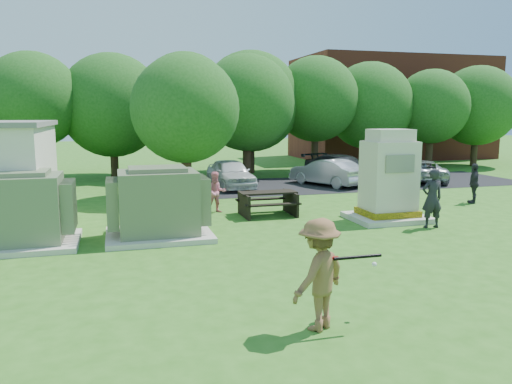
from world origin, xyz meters
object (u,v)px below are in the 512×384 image
object	(u,v)px
generator_cabinet	(389,181)
person_walking_right	(474,183)
person_by_generator	(432,198)
car_dark	(343,169)
car_silver_a	(327,172)
picnic_table	(268,201)
transformer_left	(19,211)
person_at_picnic	(216,192)
car_silver_b	(421,171)
batter	(319,274)
transformer_right	(158,205)
car_white	(231,173)

from	to	relation	value
generator_cabinet	person_walking_right	bearing A→B (deg)	21.18
person_by_generator	car_dark	size ratio (longest dim) A/B	0.38
car_silver_a	car_dark	distance (m)	1.60
person_by_generator	person_walking_right	bearing A→B (deg)	-137.14
picnic_table	person_walking_right	world-z (taller)	person_walking_right
car_silver_a	picnic_table	bearing A→B (deg)	26.96
transformer_left	person_by_generator	xyz separation A→B (m)	(12.10, -1.06, -0.03)
person_at_picnic	car_dark	xyz separation A→B (m)	(8.05, 6.27, -0.04)
car_dark	car_silver_b	bearing A→B (deg)	-32.60
transformer_left	batter	bearing A→B (deg)	-50.98
car_silver_a	car_silver_b	bearing A→B (deg)	154.96
transformer_right	picnic_table	world-z (taller)	transformer_right
generator_cabinet	transformer_left	bearing A→B (deg)	-178.25
transformer_left	car_dark	distance (m)	16.97
person_by_generator	car_silver_b	world-z (taller)	person_by_generator
generator_cabinet	car_silver_a	distance (m)	8.36
generator_cabinet	person_by_generator	bearing A→B (deg)	-62.73
car_silver_a	person_at_picnic	bearing A→B (deg)	14.11
person_at_picnic	car_silver_b	xyz separation A→B (m)	(12.11, 5.31, -0.18)
car_silver_a	car_silver_b	world-z (taller)	car_silver_a
person_at_picnic	transformer_right	bearing A→B (deg)	-126.68
car_silver_b	car_white	bearing A→B (deg)	14.54
transformer_right	car_dark	size ratio (longest dim) A/B	0.61
car_white	car_dark	distance (m)	6.16
person_walking_right	car_silver_a	world-z (taller)	person_walking_right
generator_cabinet	picnic_table	distance (m)	4.20
person_at_picnic	generator_cabinet	bearing A→B (deg)	-28.53
batter	generator_cabinet	bearing A→B (deg)	-159.30
transformer_right	batter	xyz separation A→B (m)	(2.03, -7.07, -0.03)
person_by_generator	person_at_picnic	bearing A→B (deg)	-30.12
person_by_generator	person_at_picnic	world-z (taller)	person_by_generator
transformer_right	car_silver_a	xyz separation A→B (m)	(9.06, 8.56, -0.30)
car_white	car_silver_a	size ratio (longest dim) A/B	1.01
person_walking_right	car_silver_b	xyz separation A→B (m)	(1.74, 6.21, -0.24)
transformer_left	person_at_picnic	size ratio (longest dim) A/B	1.99
person_walking_right	person_by_generator	bearing A→B (deg)	-20.03
person_walking_right	picnic_table	bearing A→B (deg)	-57.36
person_by_generator	car_white	distance (m)	11.01
person_walking_right	car_silver_b	size ratio (longest dim) A/B	0.39
batter	car_dark	world-z (taller)	batter
transformer_right	car_silver_a	world-z (taller)	transformer_right
transformer_right	car_silver_a	bearing A→B (deg)	43.37
transformer_left	transformer_right	bearing A→B (deg)	0.00
transformer_left	generator_cabinet	size ratio (longest dim) A/B	0.98
transformer_left	car_silver_a	world-z (taller)	transformer_left
person_by_generator	batter	bearing A→B (deg)	48.23
car_silver_a	car_white	bearing A→B (deg)	-31.19
generator_cabinet	car_dark	distance (m)	9.53
person_by_generator	person_at_picnic	xyz separation A→B (m)	(-6.07, 4.25, -0.19)
car_dark	generator_cabinet	bearing A→B (deg)	-125.93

